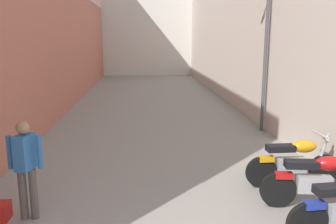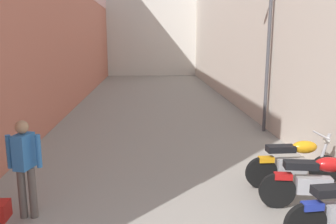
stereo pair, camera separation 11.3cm
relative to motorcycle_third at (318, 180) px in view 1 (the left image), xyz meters
The scene contains 7 objects.
ground_plane 7.68m from the motorcycle_third, 108.27° to the left, with size 40.93×40.93×0.00m, color gray.
building_right 9.95m from the motorcycle_third, 82.99° to the left, with size 0.45×24.93×7.86m.
building_far_end 23.03m from the motorcycle_third, 96.03° to the left, with size 9.69×2.00×6.44m, color beige.
motorcycle_third is the anchor object (origin of this frame).
motorcycle_fourth 0.91m from the motorcycle_third, 89.99° to the left, with size 1.85×0.58×1.04m.
pedestrian_mid_alley 4.66m from the motorcycle_third, behind, with size 0.52×0.38×1.57m.
street_lamp 5.49m from the motorcycle_third, 82.12° to the left, with size 0.79×0.18×4.41m.
Camera 1 is at (-0.46, -2.04, 2.76)m, focal length 37.60 mm.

